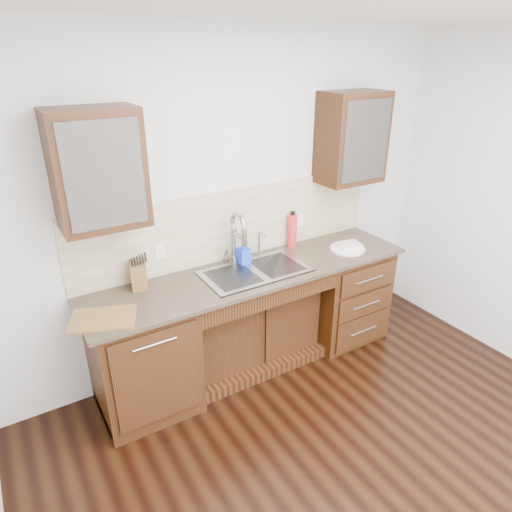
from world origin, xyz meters
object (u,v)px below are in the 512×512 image
water_bottle (292,231)px  plate (347,249)px  knife_block (139,275)px  cutting_board (103,319)px  soap_bottle (244,252)px

water_bottle → plate: water_bottle is taller
water_bottle → knife_block: water_bottle is taller
cutting_board → knife_block: bearing=42.2°
water_bottle → soap_bottle: bearing=-170.7°
water_bottle → cutting_board: 1.78m
soap_bottle → knife_block: (-0.85, 0.06, -0.00)m
water_bottle → plate: (0.38, -0.31, -0.14)m
water_bottle → knife_block: (-1.39, -0.03, -0.05)m
knife_block → cutting_board: size_ratio=0.48×
knife_block → cutting_board: 0.48m
cutting_board → plate: bearing=1.1°
soap_bottle → knife_block: bearing=173.4°
plate → knife_block: size_ratio=1.54×
water_bottle → knife_block: size_ratio=1.50×
water_bottle → knife_block: bearing=-178.8°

